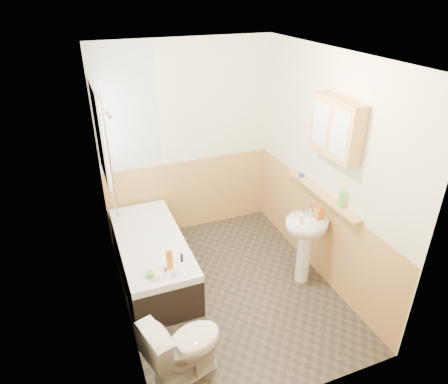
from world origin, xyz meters
The scene contains 26 objects.
floor centered at (0.00, 0.00, 0.00)m, with size 2.80×2.80×0.00m, color #2D271F.
ceiling centered at (0.00, 0.00, 2.50)m, with size 2.80×2.80×0.00m, color white.
wall_back centered at (0.00, 1.41, 1.25)m, with size 2.20×0.02×2.50m, color #EEE8C5.
wall_front centered at (0.00, -1.41, 1.25)m, with size 2.20×0.02×2.50m, color #EEE8C5.
wall_left centered at (-1.11, 0.00, 1.25)m, with size 0.02×2.80×2.50m, color #EEE8C5.
wall_right centered at (1.11, 0.00, 1.25)m, with size 0.02×2.80×2.50m, color #EEE8C5.
wainscot_right centered at (1.09, 0.00, 0.50)m, with size 0.01×2.80×1.00m, color tan.
wainscot_front centered at (0.00, -1.39, 0.50)m, with size 2.20×0.01×1.00m, color tan.
wainscot_back centered at (0.00, 1.39, 0.50)m, with size 2.20×0.01×1.00m, color tan.
tile_cladding_left centered at (-1.09, 0.00, 1.25)m, with size 0.01×2.80×2.50m, color white.
tile_return_back centered at (-0.73, 1.39, 1.75)m, with size 0.75×0.01×1.50m, color white.
window centered at (-1.06, 0.95, 1.65)m, with size 0.03×0.79×0.99m.
bathtub centered at (-0.73, 0.52, 0.28)m, with size 0.70×1.63×0.67m.
shower_riser centered at (-1.04, 0.42, 1.67)m, with size 0.11×0.08×1.27m.
toilet centered at (-0.76, -0.88, 0.34)m, with size 0.39×0.69×0.68m, color white.
sink centered at (0.84, -0.15, 0.58)m, with size 0.47×0.38×0.92m.
pine_shelf centered at (1.04, -0.06, 1.03)m, with size 0.10×1.24×0.03m, color tan.
medicine_cabinet centered at (1.01, -0.19, 1.81)m, with size 0.16×0.63×0.57m.
foam_can centered at (1.04, -0.38, 1.14)m, with size 0.06×0.06×0.19m, color #59C647.
green_bottle centered at (1.04, -0.37, 1.16)m, with size 0.05×0.05×0.23m, color orange.
black_jar centered at (1.04, 0.36, 1.06)m, with size 0.06×0.06×0.04m, color #19339E.
soap_bottle centered at (0.95, -0.18, 0.85)m, with size 0.08×0.17×0.08m, color orange.
clear_bottle centered at (0.72, -0.21, 0.87)m, with size 0.04×0.04×0.11m, color silver.
blue_gel centered at (-0.66, -0.07, 0.64)m, with size 0.06×0.04×0.22m, color orange.
cream_jar centered at (-0.87, -0.12, 0.55)m, with size 0.08×0.08×0.05m, color #59C647.
orange_bottle centered at (-0.52, 0.00, 0.57)m, with size 0.03×0.03×0.09m, color black.
Camera 1 is at (-1.31, -3.18, 3.04)m, focal length 32.00 mm.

